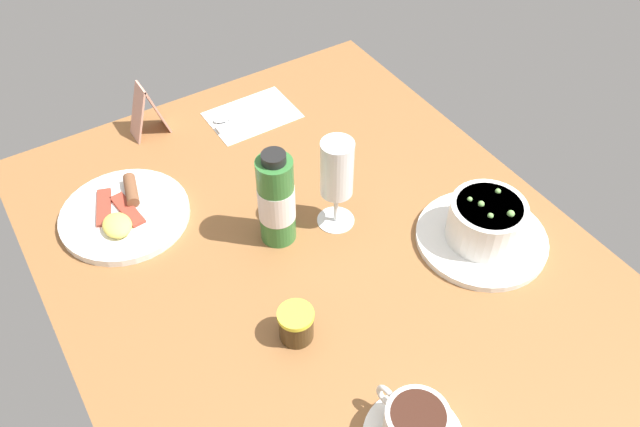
# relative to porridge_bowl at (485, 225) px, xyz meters

# --- Properties ---
(ground_plane) EXTENTS (1.10, 0.84, 0.03)m
(ground_plane) POSITION_rel_porridge_bowl_xyz_m (0.10, 0.25, -0.05)
(ground_plane) COLOR brown
(porridge_bowl) EXTENTS (0.22, 0.22, 0.09)m
(porridge_bowl) POSITION_rel_porridge_bowl_xyz_m (0.00, 0.00, 0.00)
(porridge_bowl) COLOR white
(porridge_bowl) RESTS_ON ground_plane
(cutlery_setting) EXTENTS (0.13, 0.18, 0.01)m
(cutlery_setting) POSITION_rel_porridge_bowl_xyz_m (0.52, 0.17, -0.04)
(cutlery_setting) COLOR white
(cutlery_setting) RESTS_ON ground_plane
(coffee_cup) EXTENTS (0.14, 0.14, 0.07)m
(coffee_cup) POSITION_rel_porridge_bowl_xyz_m (-0.22, 0.31, -0.01)
(coffee_cup) COLOR white
(coffee_cup) RESTS_ON ground_plane
(wine_glass) EXTENTS (0.07, 0.07, 0.18)m
(wine_glass) POSITION_rel_porridge_bowl_xyz_m (0.17, 0.18, 0.08)
(wine_glass) COLOR white
(wine_glass) RESTS_ON ground_plane
(jam_jar) EXTENTS (0.05, 0.05, 0.06)m
(jam_jar) POSITION_rel_porridge_bowl_xyz_m (0.00, 0.36, -0.01)
(jam_jar) COLOR #3E2C14
(jam_jar) RESTS_ON ground_plane
(sauce_bottle_green) EXTENTS (0.06, 0.06, 0.18)m
(sauce_bottle_green) POSITION_rel_porridge_bowl_xyz_m (0.19, 0.29, 0.05)
(sauce_bottle_green) COLOR #337233
(sauce_bottle_green) RESTS_ON ground_plane
(breakfast_plate) EXTENTS (0.23, 0.23, 0.04)m
(breakfast_plate) POSITION_rel_porridge_bowl_xyz_m (0.37, 0.50, -0.03)
(breakfast_plate) COLOR white
(breakfast_plate) RESTS_ON ground_plane
(menu_card) EXTENTS (0.05, 0.07, 0.11)m
(menu_card) POSITION_rel_porridge_bowl_xyz_m (0.58, 0.37, 0.02)
(menu_card) COLOR tan
(menu_card) RESTS_ON ground_plane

